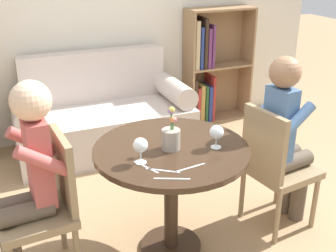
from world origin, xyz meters
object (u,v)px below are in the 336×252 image
at_px(bookshelf_right, 209,70).
at_px(flower_vase, 171,137).
at_px(couch, 103,118).
at_px(person_right, 286,139).
at_px(wine_glass_left, 140,146).
at_px(person_left, 28,179).
at_px(wine_glass_right, 217,133).
at_px(chair_right, 274,164).
at_px(chair_left, 47,202).

xyz_separation_m(bookshelf_right, flower_vase, (-1.31, -1.94, 0.24)).
bearing_deg(couch, flower_vase, -90.30).
height_order(person_right, wine_glass_left, person_right).
bearing_deg(person_right, couch, 18.70).
xyz_separation_m(person_left, wine_glass_right, (1.08, -0.19, 0.17)).
xyz_separation_m(couch, wine_glass_left, (-0.23, -1.77, 0.54)).
height_order(chair_right, flower_vase, flower_vase).
xyz_separation_m(wine_glass_left, flower_vase, (0.23, 0.09, -0.02)).
height_order(couch, flower_vase, flower_vase).
xyz_separation_m(couch, person_right, (0.83, -1.68, 0.35)).
height_order(wine_glass_right, flower_vase, flower_vase).
bearing_deg(wine_glass_right, person_left, 170.24).
relative_size(person_right, wine_glass_right, 8.60).
relative_size(bookshelf_right, wine_glass_right, 8.77).
height_order(bookshelf_right, person_right, bookshelf_right).
xyz_separation_m(chair_right, wine_glass_right, (-0.50, -0.06, 0.35)).
bearing_deg(chair_right, chair_left, 77.25).
distance_m(wine_glass_left, flower_vase, 0.25).
bearing_deg(chair_right, flower_vase, 80.33).
bearing_deg(wine_glass_left, flower_vase, 22.74).
bearing_deg(flower_vase, wine_glass_left, -157.26).
bearing_deg(wine_glass_left, person_right, 4.70).
relative_size(couch, bookshelf_right, 1.32).
relative_size(person_right, flower_vase, 4.62).
bearing_deg(flower_vase, couch, 89.70).
bearing_deg(chair_left, wine_glass_right, 75.01).
bearing_deg(person_left, chair_left, 92.68).
relative_size(chair_left, person_left, 0.73).
bearing_deg(person_left, couch, 148.37).
bearing_deg(bookshelf_right, person_left, -139.06).
distance_m(person_left, wine_glass_right, 1.11).
bearing_deg(wine_glass_left, wine_glass_right, 0.68).
height_order(chair_left, wine_glass_right, chair_left).
xyz_separation_m(couch, bookshelf_right, (1.30, 0.27, 0.28)).
height_order(chair_left, flower_vase, flower_vase).
relative_size(chair_left, wine_glass_right, 6.26).
distance_m(chair_left, person_right, 1.59).
distance_m(person_right, wine_glass_left, 1.09).
bearing_deg(person_left, flower_vase, 79.44).
height_order(couch, bookshelf_right, bookshelf_right).
relative_size(couch, person_left, 1.35).
bearing_deg(couch, person_right, -63.64).
height_order(couch, person_right, person_right).
distance_m(chair_left, person_left, 0.20).
bearing_deg(couch, wine_glass_left, -97.53).
distance_m(bookshelf_right, wine_glass_right, 2.30).
distance_m(chair_right, person_right, 0.19).
height_order(person_left, person_right, person_right).
xyz_separation_m(wine_glass_left, wine_glass_right, (0.48, 0.01, -0.01)).
bearing_deg(chair_left, chair_right, 81.04).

